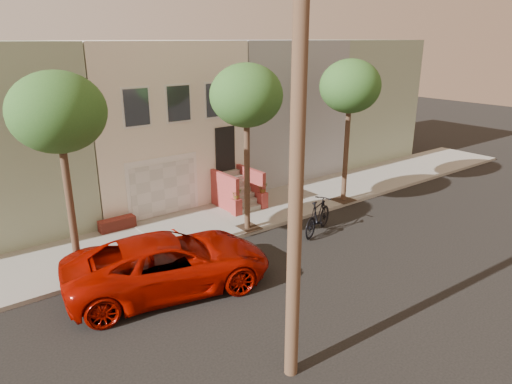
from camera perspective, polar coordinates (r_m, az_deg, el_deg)
ground at (r=14.98m, az=4.80°, el=-10.52°), size 90.00×90.00×0.00m
sidewalk at (r=18.84m, az=-6.16°, el=-4.01°), size 40.00×3.70×0.15m
house_row at (r=22.92m, az=-14.22°, el=8.88°), size 33.10×11.70×7.00m
tree_left at (r=14.08m, az=-23.30°, el=8.87°), size 2.70×2.57×6.30m
tree_mid at (r=16.88m, az=-1.18°, el=11.70°), size 2.70×2.57×6.30m
tree_right at (r=20.60m, az=11.56°, el=12.57°), size 2.70×2.57×6.30m
pickup_truck at (r=14.21m, az=-10.66°, el=-8.62°), size 6.57×4.06×1.70m
motorcycle at (r=18.04m, az=7.66°, el=-2.97°), size 2.40×1.52×1.40m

